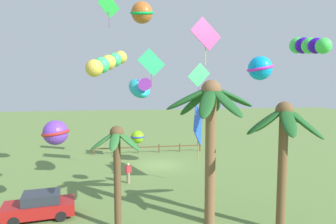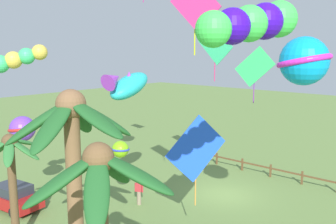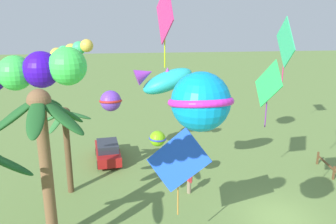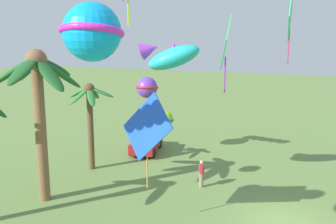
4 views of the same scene
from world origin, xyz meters
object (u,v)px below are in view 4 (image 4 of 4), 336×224
at_px(parked_car_0, 146,142).
at_px(kite_ball_7, 165,119).
at_px(kite_ball_4, 147,87).
at_px(kite_tube_10, 98,29).
at_px(spectator_0, 201,173).
at_px(kite_fish_2, 170,56).
at_px(kite_diamond_3, 226,44).
at_px(kite_diamond_8, 290,14).
at_px(palm_tree_2, 38,89).
at_px(kite_ball_5, 92,32).
at_px(kite_diamond_9, 147,128).
at_px(palm_tree_1, 90,107).

distance_m(parked_car_0, kite_ball_7, 7.50).
xyz_separation_m(kite_ball_4, kite_tube_10, (-3.06, 1.98, 3.91)).
bearing_deg(spectator_0, kite_fish_2, 117.91).
distance_m(spectator_0, kite_diamond_3, 10.12).
bearing_deg(kite_diamond_8, kite_diamond_3, 151.44).
bearing_deg(kite_diamond_8, spectator_0, 62.26).
bearing_deg(kite_tube_10, palm_tree_2, 173.98).
relative_size(parked_car_0, kite_diamond_3, 1.40).
bearing_deg(kite_diamond_8, kite_fish_2, 76.18).
xyz_separation_m(kite_fish_2, kite_ball_5, (-9.30, -0.45, 1.42)).
height_order(spectator_0, kite_diamond_9, kite_diamond_9).
xyz_separation_m(parked_car_0, kite_ball_4, (-0.92, -0.45, 4.16)).
relative_size(spectator_0, kite_diamond_3, 0.54).
bearing_deg(kite_diamond_3, kite_ball_5, 138.43).
relative_size(spectator_0, kite_ball_7, 1.34).
bearing_deg(kite_diamond_3, kite_diamond_9, 74.39).
bearing_deg(kite_diamond_3, palm_tree_2, 78.55).
bearing_deg(spectator_0, kite_ball_5, 173.52).
height_order(kite_diamond_3, kite_ball_5, kite_ball_5).
height_order(palm_tree_2, kite_diamond_3, kite_diamond_3).
bearing_deg(kite_fish_2, kite_ball_4, 32.87).
distance_m(parked_car_0, kite_ball_5, 17.92).
relative_size(kite_ball_7, kite_diamond_8, 0.33).
bearing_deg(kite_ball_5, kite_diamond_3, -41.57).
bearing_deg(palm_tree_1, spectator_0, -95.88).
bearing_deg(kite_diamond_9, kite_ball_4, 20.97).
relative_size(spectator_0, kite_diamond_9, 0.36).
xyz_separation_m(palm_tree_1, kite_diamond_8, (-3.10, -11.86, 5.57)).
distance_m(palm_tree_1, palm_tree_2, 5.36).
bearing_deg(kite_fish_2, kite_diamond_8, -103.82).
xyz_separation_m(palm_tree_2, spectator_0, (4.24, -7.49, -5.14)).
relative_size(kite_diamond_9, kite_tube_10, 1.63).
height_order(kite_fish_2, kite_ball_4, kite_fish_2).
relative_size(palm_tree_2, kite_diamond_8, 2.23).
distance_m(kite_ball_7, kite_diamond_8, 8.71).
bearing_deg(spectator_0, kite_tube_10, 79.82).
distance_m(palm_tree_1, kite_diamond_8, 13.46).
bearing_deg(palm_tree_1, kite_diamond_3, -125.69).
distance_m(kite_diamond_3, kite_ball_4, 13.27).
bearing_deg(kite_ball_5, spectator_0, -6.48).
relative_size(kite_ball_4, kite_diamond_8, 0.47).
distance_m(palm_tree_1, kite_diamond_9, 8.60).
distance_m(palm_tree_2, kite_tube_10, 6.22).
bearing_deg(palm_tree_1, kite_ball_7, -104.34).
bearing_deg(parked_car_0, kite_ball_7, -149.83).
relative_size(parked_car_0, kite_diamond_9, 0.92).
height_order(palm_tree_1, spectator_0, palm_tree_1).
distance_m(palm_tree_1, kite_ball_4, 4.41).
distance_m(kite_diamond_9, kite_tube_10, 9.55).
bearing_deg(parked_car_0, kite_ball_4, -153.83).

